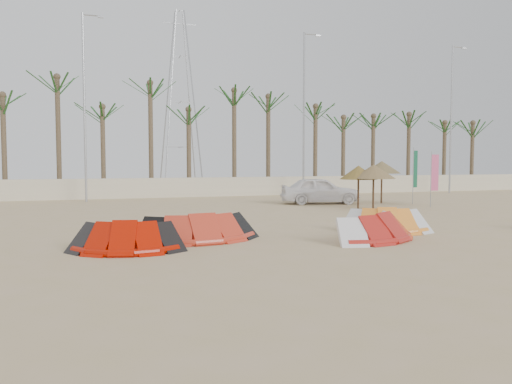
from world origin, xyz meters
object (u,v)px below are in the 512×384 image
object	(u,v)px
kite_red_right	(370,225)
parasol_left	(358,172)
kite_red_left	(125,235)
kite_orange	(381,219)
parasol_mid	(374,172)
car	(320,190)
parasol_right	(382,167)
kite_red_mid	(197,226)

from	to	relation	value
kite_red_right	parasol_left	bearing A→B (deg)	62.40
kite_red_left	kite_red_right	bearing A→B (deg)	-1.88
kite_orange	parasol_mid	distance (m)	8.18
kite_red_right	parasol_mid	xyz separation A→B (m)	(5.13, 8.24, 1.47)
parasol_mid	car	bearing A→B (deg)	107.24
kite_orange	car	bearing A→B (deg)	75.36
kite_orange	parasol_left	xyz separation A→B (m)	(3.41, 7.53, 1.42)
parasol_left	parasol_right	size ratio (longest dim) A/B	0.91
kite_orange	parasol_mid	world-z (taller)	parasol_mid
kite_red_left	kite_red_mid	distance (m)	2.57
kite_red_right	parasol_left	world-z (taller)	parasol_left
car	parasol_mid	bearing A→B (deg)	-148.66
parasol_right	car	xyz separation A→B (m)	(-3.46, 0.82, -1.31)
kite_red_right	parasol_right	size ratio (longest dim) A/B	1.65
parasol_mid	kite_red_mid	bearing A→B (deg)	-146.95
parasol_mid	parasol_right	world-z (taller)	parasol_right
kite_red_right	kite_orange	world-z (taller)	same
kite_red_left	kite_orange	xyz separation A→B (m)	(8.62, 0.99, -0.00)
parasol_left	parasol_right	distance (m)	3.72
kite_red_mid	car	xyz separation A→B (m)	(9.18, 10.45, 0.34)
kite_red_right	kite_orange	size ratio (longest dim) A/B	1.20
kite_red_left	parasol_mid	size ratio (longest dim) A/B	1.44
kite_red_left	parasol_left	world-z (taller)	parasol_left
kite_red_left	kite_red_right	xyz separation A→B (m)	(7.44, -0.24, 0.00)
kite_red_mid	car	size ratio (longest dim) A/B	0.86
kite_red_left	car	xyz separation A→B (m)	(11.42, 11.71, 0.34)
kite_red_mid	kite_orange	bearing A→B (deg)	-2.46
parasol_mid	kite_red_right	bearing A→B (deg)	-121.92
kite_red_left	kite_orange	distance (m)	8.68
parasol_right	kite_red_mid	bearing A→B (deg)	-142.72
parasol_mid	parasol_right	distance (m)	3.71
kite_orange	parasol_right	world-z (taller)	parasol_right
kite_red_mid	parasol_left	xyz separation A→B (m)	(9.79, 7.26, 1.42)
kite_red_left	kite_red_right	world-z (taller)	same
car	kite_red_right	bearing A→B (deg)	175.70
parasol_left	parasol_mid	distance (m)	0.77
kite_red_left	kite_red_right	size ratio (longest dim) A/B	0.81
kite_red_left	parasol_right	world-z (taller)	parasol_right
parasol_left	kite_red_mid	bearing A→B (deg)	-143.45
parasol_right	parasol_mid	bearing A→B (deg)	-128.48
parasol_right	kite_red_left	bearing A→B (deg)	-143.79
kite_red_mid	kite_red_left	bearing A→B (deg)	-150.47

